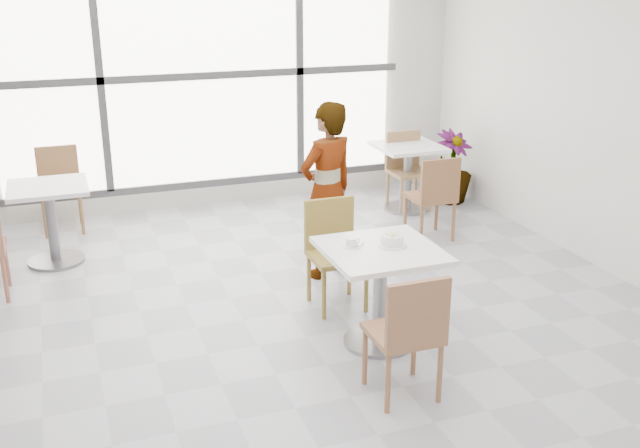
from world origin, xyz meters
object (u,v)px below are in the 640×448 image
object	(u,v)px
chair_far	(334,246)
bg_chair_right_near	(434,193)
oatmeal_bowl	(392,240)
bg_chair_left_far	(60,183)
person	(327,191)
bg_table_right	(408,168)
main_table	(380,278)
chair_near	(409,329)
coffee_cup	(352,243)
bg_table_left	(51,213)
bg_chair_right_far	(406,165)
plant_right	(452,167)

from	to	relation	value
chair_far	bg_chair_right_near	size ratio (longest dim) A/B	1.00
oatmeal_bowl	bg_chair_left_far	xyz separation A→B (m)	(-2.19, 3.45, -0.29)
chair_far	person	size ratio (longest dim) A/B	0.56
person	bg_chair_right_near	distance (m)	1.42
chair_far	bg_table_right	xyz separation A→B (m)	(1.67, 2.03, -0.01)
main_table	chair_near	world-z (taller)	chair_near
chair_far	oatmeal_bowl	xyz separation A→B (m)	(0.16, -0.76, 0.29)
coffee_cup	bg_table_right	size ratio (longest dim) A/B	0.21
main_table	bg_chair_right_near	distance (m)	2.29
bg_table_right	bg_chair_right_near	world-z (taller)	bg_chair_right_near
person	main_table	bearing A→B (deg)	65.29
main_table	bg_chair_right_near	size ratio (longest dim) A/B	0.92
main_table	bg_table_left	size ratio (longest dim) A/B	1.07
oatmeal_bowl	bg_chair_right_far	bearing A→B (deg)	61.79
chair_far	oatmeal_bowl	bearing A→B (deg)	-78.37
coffee_cup	bg_table_left	size ratio (longest dim) A/B	0.21
bg_table_right	bg_table_left	bearing A→B (deg)	-175.22
chair_far	plant_right	xyz separation A→B (m)	(2.29, 2.13, -0.08)
chair_near	bg_table_right	size ratio (longest dim) A/B	1.16
bg_chair_right_near	main_table	bearing A→B (deg)	52.02
bg_table_left	plant_right	world-z (taller)	plant_right
chair_near	plant_right	distance (m)	4.35
plant_right	bg_chair_right_near	bearing A→B (deg)	-126.76
oatmeal_bowl	bg_chair_right_near	size ratio (longest dim) A/B	0.24
chair_far	bg_chair_right_far	distance (m)	2.71
chair_far	coffee_cup	world-z (taller)	chair_far
main_table	bg_chair_left_far	xyz separation A→B (m)	(-2.09, 3.46, -0.02)
oatmeal_bowl	bg_table_left	distance (m)	3.38
main_table	bg_table_right	size ratio (longest dim) A/B	1.07
chair_near	person	size ratio (longest dim) A/B	0.56
chair_far	plant_right	bearing A→B (deg)	42.89
bg_chair_left_far	bg_chair_right_near	size ratio (longest dim) A/B	1.00
coffee_cup	bg_table_right	world-z (taller)	coffee_cup
bg_table_left	person	bearing A→B (deg)	-26.34
oatmeal_bowl	bg_table_left	xyz separation A→B (m)	(-2.29, 2.47, -0.31)
chair_near	bg_chair_right_near	world-z (taller)	same
bg_table_left	bg_chair_right_far	distance (m)	3.86
bg_chair_right_far	bg_chair_right_near	bearing A→B (deg)	-101.75
bg_chair_left_far	bg_chair_right_far	xyz separation A→B (m)	(3.73, -0.57, 0.00)
main_table	oatmeal_bowl	bearing A→B (deg)	9.75
person	chair_far	bearing A→B (deg)	54.03
main_table	plant_right	distance (m)	3.66
bg_table_left	bg_chair_left_far	size ratio (longest dim) A/B	0.86
chair_far	plant_right	size ratio (longest dim) A/B	1.03
main_table	chair_near	bearing A→B (deg)	-100.83
plant_right	chair_near	bearing A→B (deg)	-123.00
chair_far	coffee_cup	distance (m)	0.74
person	plant_right	xyz separation A→B (m)	(2.13, 1.55, -0.36)
bg_table_right	bg_chair_right_far	size ratio (longest dim) A/B	0.86
bg_table_right	plant_right	bearing A→B (deg)	8.72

